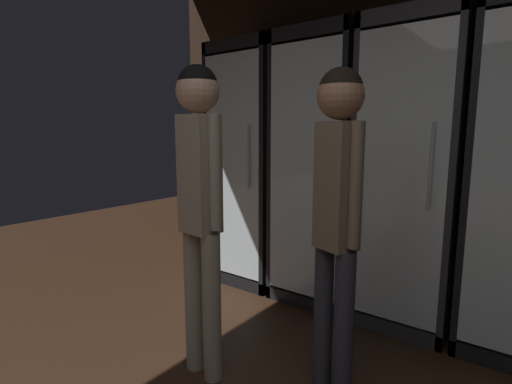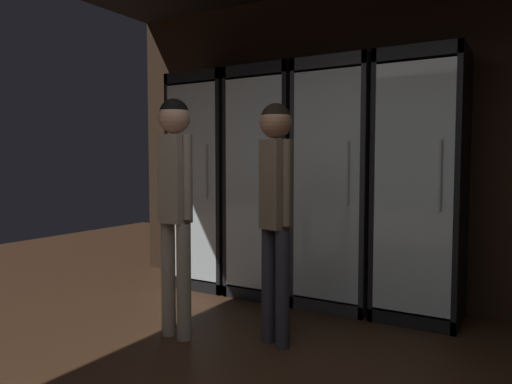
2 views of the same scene
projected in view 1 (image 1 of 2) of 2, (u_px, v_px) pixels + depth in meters
cooler_far_left at (255, 168)px, 3.43m from camera, size 0.64×0.58×2.08m
cooler_left at (323, 173)px, 3.02m from camera, size 0.64×0.58×2.08m
cooler_center at (412, 179)px, 2.62m from camera, size 0.64×0.58×2.08m
shopper_near at (337, 197)px, 1.78m from camera, size 0.26×0.21×1.62m
shopper_far at (200, 186)px, 1.99m from camera, size 0.30×0.22×1.67m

